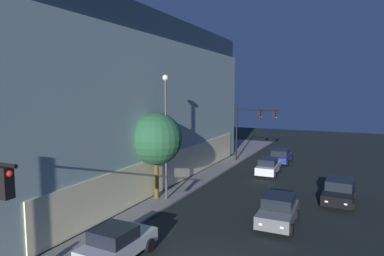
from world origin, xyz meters
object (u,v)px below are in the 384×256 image
object	(u,v)px
street_lamp_sidewalk	(166,124)
car_white	(268,166)
sidewalk_tree	(156,139)
car_black	(339,191)
modern_building	(81,102)
car_grey	(278,210)
car_blue	(281,156)
car_silver	(117,243)
traffic_light_far_corner	(252,122)

from	to	relation	value
street_lamp_sidewalk	car_white	bearing A→B (deg)	-23.84
sidewalk_tree	car_black	bearing A→B (deg)	-67.10
modern_building	street_lamp_sidewalk	size ratio (longest dim) A/B	3.54
sidewalk_tree	car_grey	world-z (taller)	sidewalk_tree
car_blue	car_black	bearing A→B (deg)	-151.40
car_silver	modern_building	bearing A→B (deg)	48.46
modern_building	car_black	xyz separation A→B (m)	(1.51, -23.05, -6.21)
modern_building	traffic_light_far_corner	distance (m)	18.35
car_grey	car_blue	size ratio (longest dim) A/B	0.89
car_grey	car_white	world-z (taller)	car_grey
modern_building	car_grey	world-z (taller)	modern_building
car_silver	car_white	distance (m)	20.02
traffic_light_far_corner	street_lamp_sidewalk	size ratio (longest dim) A/B	0.71
car_silver	car_grey	distance (m)	9.78
street_lamp_sidewalk	sidewalk_tree	xyz separation A→B (m)	(-0.09, 0.80, -1.15)
sidewalk_tree	car_white	world-z (taller)	sidewalk_tree
car_white	car_blue	world-z (taller)	car_white
car_blue	car_white	bearing A→B (deg)	179.17
sidewalk_tree	car_silver	size ratio (longest dim) A/B	1.58
car_grey	car_silver	bearing A→B (deg)	141.07
car_silver	car_grey	size ratio (longest dim) A/B	0.98
sidewalk_tree	car_silver	distance (m)	9.77
traffic_light_far_corner	street_lamp_sidewalk	xyz separation A→B (m)	(-15.84, 1.94, 1.12)
car_silver	car_grey	bearing A→B (deg)	-38.93
street_lamp_sidewalk	car_grey	world-z (taller)	street_lamp_sidewalk
traffic_light_far_corner	street_lamp_sidewalk	distance (m)	16.00
car_black	sidewalk_tree	bearing A→B (deg)	112.90
car_grey	car_black	bearing A→B (deg)	-27.47
street_lamp_sidewalk	car_black	distance (m)	13.55
modern_building	car_black	distance (m)	23.92
sidewalk_tree	car_silver	bearing A→B (deg)	-160.33
car_silver	car_blue	world-z (taller)	car_silver
street_lamp_sidewalk	car_blue	xyz separation A→B (m)	(17.00, -5.06, -4.94)
street_lamp_sidewalk	car_grey	bearing A→B (deg)	-96.53
sidewalk_tree	car_silver	xyz separation A→B (m)	(-8.48, -3.03, -3.79)
sidewalk_tree	car_black	distance (m)	13.91
traffic_light_far_corner	car_black	size ratio (longest dim) A/B	1.43
traffic_light_far_corner	car_silver	size ratio (longest dim) A/B	1.59
sidewalk_tree	car_grey	xyz separation A→B (m)	(-0.87, -9.18, -3.71)
sidewalk_tree	car_blue	size ratio (longest dim) A/B	1.39
traffic_light_far_corner	car_white	bearing A→B (deg)	-146.47
modern_building	car_grey	xyz separation A→B (m)	(-4.57, -19.89, -6.16)
car_silver	car_grey	xyz separation A→B (m)	(7.61, -6.15, 0.08)
modern_building	car_white	world-z (taller)	modern_building
traffic_light_far_corner	sidewalk_tree	size ratio (longest dim) A/B	1.00
sidewalk_tree	car_blue	bearing A→B (deg)	-18.91
modern_building	traffic_light_far_corner	size ratio (longest dim) A/B	5.00
car_grey	car_white	xyz separation A→B (m)	(12.22, 3.40, -0.10)
street_lamp_sidewalk	car_silver	xyz separation A→B (m)	(-8.57, -2.23, -4.95)
car_grey	car_white	distance (m)	12.69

